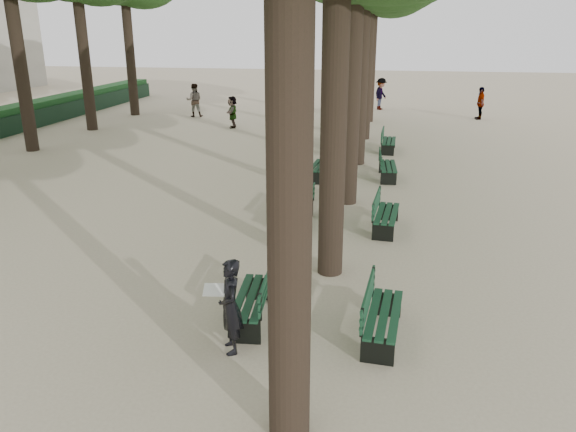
# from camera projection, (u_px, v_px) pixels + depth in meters

# --- Properties ---
(ground) EXTENTS (120.00, 120.00, 0.00)m
(ground) POSITION_uv_depth(u_px,v_px,m) (221.00, 339.00, 9.34)
(ground) COLOR #B7A98B
(ground) RESTS_ON ground
(bench_left_0) EXTENTS (0.69, 1.84, 0.92)m
(bench_left_0) POSITION_uv_depth(u_px,v_px,m) (253.00, 306.00, 9.87)
(bench_left_0) COLOR black
(bench_left_0) RESTS_ON ground
(bench_left_1) EXTENTS (0.64, 1.82, 0.92)m
(bench_left_1) POSITION_uv_depth(u_px,v_px,m) (298.00, 214.00, 14.65)
(bench_left_1) COLOR black
(bench_left_1) RESTS_ON ground
(bench_left_2) EXTENTS (0.66, 1.83, 0.92)m
(bench_left_2) POSITION_uv_depth(u_px,v_px,m) (320.00, 171.00, 19.07)
(bench_left_2) COLOR black
(bench_left_2) RESTS_ON ground
(bench_left_3) EXTENTS (0.61, 1.81, 0.92)m
(bench_left_3) POSITION_uv_depth(u_px,v_px,m) (335.00, 141.00, 23.88)
(bench_left_3) COLOR black
(bench_left_3) RESTS_ON ground
(bench_right_0) EXTENTS (0.71, 1.84, 0.92)m
(bench_right_0) POSITION_uv_depth(u_px,v_px,m) (383.00, 323.00, 9.29)
(bench_right_0) COLOR black
(bench_right_0) RESTS_ON ground
(bench_right_1) EXTENTS (0.71, 1.84, 0.92)m
(bench_right_1) POSITION_uv_depth(u_px,v_px,m) (386.00, 220.00, 14.24)
(bench_right_1) COLOR black
(bench_right_1) RESTS_ON ground
(bench_right_2) EXTENTS (0.67, 1.83, 0.92)m
(bench_right_2) POSITION_uv_depth(u_px,v_px,m) (388.00, 171.00, 19.03)
(bench_right_2) COLOR black
(bench_right_2) RESTS_ON ground
(bench_right_3) EXTENTS (0.63, 1.82, 0.92)m
(bench_right_3) POSITION_uv_depth(u_px,v_px,m) (388.00, 145.00, 23.15)
(bench_right_3) COLOR black
(bench_right_3) RESTS_ON ground
(man_with_map) EXTENTS (0.71, 0.70, 1.57)m
(man_with_map) POSITION_uv_depth(u_px,v_px,m) (230.00, 306.00, 8.78)
(man_with_map) COLOR black
(man_with_map) RESTS_ON ground
(pedestrian_e) EXTENTS (0.57, 1.50, 1.59)m
(pedestrian_e) POSITION_uv_depth(u_px,v_px,m) (232.00, 112.00, 28.42)
(pedestrian_e) COLOR #262628
(pedestrian_e) RESTS_ON ground
(pedestrian_c) EXTENTS (0.40, 1.05, 1.77)m
(pedestrian_c) POSITION_uv_depth(u_px,v_px,m) (480.00, 103.00, 30.92)
(pedestrian_c) COLOR #262628
(pedestrian_c) RESTS_ON ground
(pedestrian_b) EXTENTS (0.83, 1.29, 1.92)m
(pedestrian_b) POSITION_uv_depth(u_px,v_px,m) (381.00, 94.00, 34.49)
(pedestrian_b) COLOR #262628
(pedestrian_b) RESTS_ON ground
(pedestrian_a) EXTENTS (0.97, 0.60, 1.86)m
(pedestrian_a) POSITION_uv_depth(u_px,v_px,m) (194.00, 100.00, 31.77)
(pedestrian_a) COLOR #262628
(pedestrian_a) RESTS_ON ground
(pedestrian_d) EXTENTS (0.76, 1.01, 1.92)m
(pedestrian_d) POSITION_uv_depth(u_px,v_px,m) (360.00, 100.00, 31.67)
(pedestrian_d) COLOR #262628
(pedestrian_d) RESTS_ON ground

